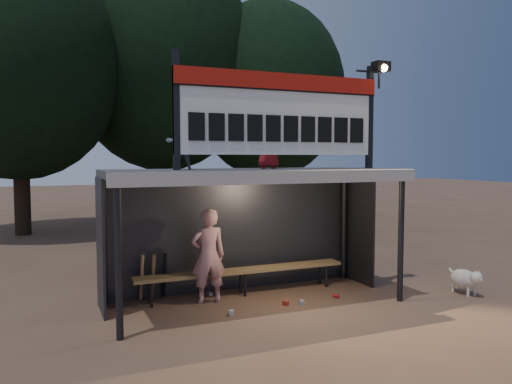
% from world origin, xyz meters
% --- Properties ---
extents(ground, '(80.00, 80.00, 0.00)m').
position_xyz_m(ground, '(0.00, 0.00, 0.00)').
color(ground, brown).
rests_on(ground, ground).
extents(player, '(0.63, 0.44, 1.65)m').
position_xyz_m(player, '(-0.73, 0.33, 0.82)').
color(player, silver).
rests_on(player, ground).
extents(child_a, '(0.48, 0.39, 0.90)m').
position_xyz_m(child_a, '(-1.23, 0.32, 2.77)').
color(child_a, slate).
rests_on(child_a, dugout_shelter).
extents(child_b, '(0.57, 0.48, 0.98)m').
position_xyz_m(child_b, '(0.41, 0.33, 2.81)').
color(child_b, '#A5191F').
rests_on(child_b, dugout_shelter).
extents(dugout_shelter, '(5.10, 2.08, 2.32)m').
position_xyz_m(dugout_shelter, '(0.00, 0.24, 1.85)').
color(dugout_shelter, '#3F3F41').
rests_on(dugout_shelter, ground).
extents(scoreboard_assembly, '(4.10, 0.27, 1.99)m').
position_xyz_m(scoreboard_assembly, '(0.56, -0.01, 3.32)').
color(scoreboard_assembly, black).
rests_on(scoreboard_assembly, dugout_shelter).
extents(bench, '(4.00, 0.35, 0.48)m').
position_xyz_m(bench, '(0.00, 0.55, 0.43)').
color(bench, olive).
rests_on(bench, ground).
extents(tree_left, '(6.46, 6.46, 9.27)m').
position_xyz_m(tree_left, '(-4.00, 10.00, 5.51)').
color(tree_left, black).
rests_on(tree_left, ground).
extents(tree_mid, '(7.22, 7.22, 10.36)m').
position_xyz_m(tree_mid, '(1.00, 11.50, 6.17)').
color(tree_mid, black).
rests_on(tree_mid, ground).
extents(tree_right, '(6.08, 6.08, 8.72)m').
position_xyz_m(tree_right, '(5.00, 10.50, 5.19)').
color(tree_right, '#302215').
rests_on(tree_right, ground).
extents(dog, '(0.36, 0.81, 0.49)m').
position_xyz_m(dog, '(3.81, -1.01, 0.28)').
color(dog, beige).
rests_on(dog, ground).
extents(bats, '(0.48, 0.33, 0.84)m').
position_xyz_m(bats, '(-1.59, 0.82, 0.43)').
color(bats, '#9E7249').
rests_on(bats, ground).
extents(litter, '(2.17, 1.34, 0.08)m').
position_xyz_m(litter, '(0.28, -0.18, 0.04)').
color(litter, '#B6301F').
rests_on(litter, ground).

